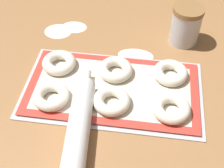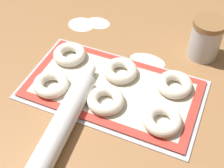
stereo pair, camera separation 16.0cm
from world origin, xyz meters
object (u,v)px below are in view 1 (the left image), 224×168
Objects in this scene: baking_tray at (112,89)px; bagel_front_left at (51,96)px; bagel_back_left at (59,63)px; bagel_back_center at (117,70)px; bagel_front_center at (112,101)px; rolling_pin at (76,145)px; bagel_front_right at (171,108)px; flour_canister at (186,25)px; bagel_back_right at (170,73)px.

baking_tray is 0.18m from bagel_front_left.
bagel_back_center is (0.18, -0.01, 0.00)m from bagel_back_left.
bagel_back_left is at bearing 95.19° from bagel_front_left.
bagel_back_center is (-0.00, 0.12, 0.00)m from bagel_front_center.
bagel_front_right is at bearing 32.87° from rolling_pin.
bagel_front_left is at bearing -84.81° from bagel_back_left.
bagel_front_center is at bearing 2.15° from bagel_front_left.
flour_canister is (0.20, 0.20, 0.04)m from bagel_back_center.
bagel_back_left is at bearing 178.20° from bagel_back_center.
baking_tray is 0.22m from rolling_pin.
bagel_back_center is at bearing 90.50° from bagel_front_center.
bagel_front_left is 1.00× the size of bagel_back_left.
bagel_back_left and bagel_back_right have the same top height.
baking_tray is 0.18m from bagel_back_right.
bagel_back_right is (0.34, 0.00, 0.00)m from bagel_back_left.
rolling_pin is at bearing -147.13° from bagel_front_right.
bagel_front_right is at bearing -88.28° from bagel_back_right.
bagel_front_center is 0.20m from bagel_back_right.
bagel_back_left is 0.34m from bagel_back_right.
flour_canister reaches higher than bagel_front_right.
bagel_back_right is 0.20m from flour_canister.
baking_tray is 0.07m from bagel_front_center.
flour_canister is at bearing 26.87° from bagel_back_left.
bagel_front_right is at bearing -96.68° from flour_canister.
bagel_front_left and bagel_back_center have the same top height.
bagel_front_center is (0.01, -0.06, 0.02)m from baking_tray.
flour_canister is (0.04, 0.19, 0.04)m from bagel_back_right.
bagel_back_right reaches higher than baking_tray.
flour_canister reaches higher than bagel_front_center.
rolling_pin is at bearing -103.31° from bagel_back_center.
flour_canister is 0.26× the size of rolling_pin.
flour_canister is at bearing 44.65° from bagel_back_center.
baking_tray is 5.02× the size of bagel_front_left.
bagel_back_right is (0.16, 0.13, 0.00)m from bagel_front_center.
flour_canister is (0.20, 0.32, 0.04)m from bagel_front_center.
bagel_front_right is 0.13m from bagel_back_right.
bagel_back_right is at bearing 22.85° from bagel_front_left.
bagel_front_left is at bearing 125.51° from rolling_pin.
rolling_pin is at bearing -105.19° from baking_tray.
flour_canister is (0.37, 0.33, 0.04)m from bagel_front_left.
bagel_front_right is 0.78× the size of flour_canister.
baking_tray is 3.94× the size of flour_canister.
flour_canister is (0.21, 0.26, 0.06)m from baking_tray.
bagel_front_left is at bearing -156.85° from baking_tray.
bagel_front_left is 0.17m from bagel_front_center.
bagel_back_right is at bearing 51.60° from rolling_pin.
bagel_front_center is 1.00× the size of bagel_front_right.
bagel_front_center is 0.16m from bagel_front_right.
bagel_front_right is at bearing -21.31° from baking_tray.
rolling_pin reaches higher than bagel_back_right.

